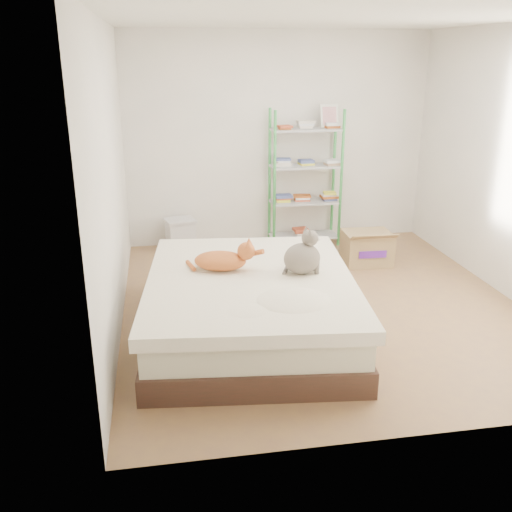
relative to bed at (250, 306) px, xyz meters
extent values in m
cube|color=#9A7443|center=(0.78, 0.54, -0.27)|extent=(3.80, 4.20, 0.01)
cube|color=white|center=(0.78, 0.54, 2.33)|extent=(3.80, 4.20, 0.01)
cube|color=white|center=(0.78, 2.64, 1.03)|extent=(3.80, 0.01, 2.60)
cube|color=white|center=(0.78, -1.56, 1.03)|extent=(3.80, 0.01, 2.60)
cube|color=white|center=(-1.12, 0.54, 1.03)|extent=(0.01, 4.20, 2.60)
cube|color=#4B2B21|center=(0.00, 0.00, -0.17)|extent=(1.90, 2.27, 0.21)
cube|color=beige|center=(0.00, 0.00, 0.05)|extent=(1.84, 2.20, 0.23)
cube|color=#FFF1CF|center=(0.00, 0.00, 0.22)|extent=(1.94, 2.32, 0.11)
cylinder|color=green|center=(0.66, 2.26, 0.58)|extent=(0.04, 0.04, 1.70)
cylinder|color=green|center=(0.66, 2.58, 0.58)|extent=(0.04, 0.04, 1.70)
cylinder|color=green|center=(1.50, 2.26, 0.58)|extent=(0.04, 0.04, 1.70)
cylinder|color=green|center=(1.50, 2.58, 0.58)|extent=(0.04, 0.04, 1.70)
cube|color=#B0B0B0|center=(1.08, 2.42, -0.17)|extent=(0.86, 0.34, 0.02)
cube|color=#B0B0B0|center=(1.08, 2.42, 0.28)|extent=(0.86, 0.34, 0.02)
cube|color=#B0B0B0|center=(1.08, 2.42, 0.73)|extent=(0.86, 0.34, 0.02)
cube|color=#B0B0B0|center=(1.08, 2.42, 1.18)|extent=(0.86, 0.34, 0.02)
cube|color=#B9492B|center=(1.08, 2.42, -0.12)|extent=(0.20, 0.16, 0.09)
cube|color=#B9492B|center=(0.78, 2.42, 0.33)|extent=(0.20, 0.16, 0.09)
cube|color=#B9492B|center=(1.08, 2.42, 0.33)|extent=(0.20, 0.16, 0.09)
cube|color=#B9492B|center=(1.38, 2.42, 0.33)|extent=(0.20, 0.16, 0.09)
cube|color=#B9492B|center=(0.78, 2.42, 0.78)|extent=(0.20, 0.16, 0.09)
cube|color=#B9492B|center=(1.08, 2.42, 0.78)|extent=(0.20, 0.16, 0.09)
cube|color=#B9492B|center=(1.38, 2.42, 0.78)|extent=(0.20, 0.16, 0.09)
cube|color=#B9492B|center=(0.78, 2.42, 1.23)|extent=(0.20, 0.16, 0.09)
cube|color=#B9492B|center=(1.08, 2.42, 1.23)|extent=(0.20, 0.16, 0.09)
cube|color=#B9492B|center=(1.38, 2.42, 1.23)|extent=(0.20, 0.16, 0.09)
cube|color=white|center=(1.38, 2.47, 1.33)|extent=(0.22, 0.10, 0.27)
cube|color=#C8354F|center=(1.38, 2.46, 1.33)|extent=(0.17, 0.07, 0.21)
cube|color=#A48359|center=(1.63, 1.57, -0.09)|extent=(0.55, 0.45, 0.37)
cube|color=#58209F|center=(1.63, 1.35, -0.09)|extent=(0.32, 0.02, 0.08)
cube|color=#A48359|center=(1.63, 1.36, 0.10)|extent=(0.54, 0.18, 0.12)
cube|color=silver|center=(-0.49, 2.39, -0.09)|extent=(0.37, 0.34, 0.37)
cube|color=silver|center=(-0.49, 2.39, 0.12)|extent=(0.41, 0.38, 0.03)
camera|label=1|loc=(-0.70, -4.40, 2.03)|focal=40.00mm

